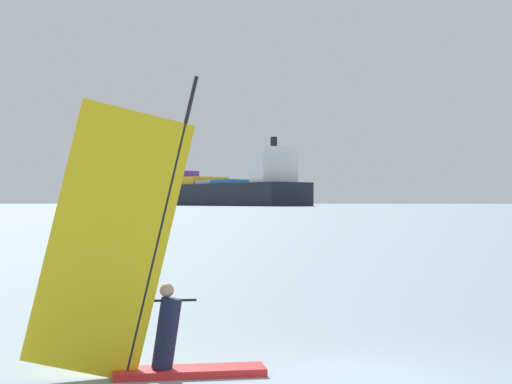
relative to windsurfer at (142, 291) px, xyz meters
The scene contains 3 objects.
ground_plane 3.64m from the windsurfer, 19.56° to the left, with size 4000.00×4000.00×0.00m, color gray.
windsurfer is the anchor object (origin of this frame).
cargo_ship 493.33m from the windsurfer, 118.61° to the left, with size 146.18×94.46×41.06m.
Camera 1 is at (3.54, -10.94, 2.65)m, focal length 54.69 mm.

